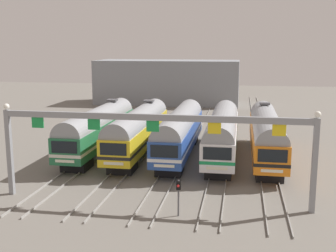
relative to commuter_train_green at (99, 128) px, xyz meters
The scene contains 10 objects.
ground_plane 9.01m from the commuter_train_green, ahead, with size 160.00×160.00×0.00m, color slate.
track_bed 19.23m from the commuter_train_green, 63.16° to the left, with size 18.71×70.00×0.15m.
commuter_train_green is the anchor object (origin of this frame).
commuter_train_yellow 4.30m from the commuter_train_green, ahead, with size 2.88×18.06×5.05m.
commuter_train_blue 8.60m from the commuter_train_green, ahead, with size 2.88×18.06×4.77m.
commuter_train_white 12.90m from the commuter_train_green, ahead, with size 2.88×18.06×4.77m.
commuter_train_orange 17.20m from the commuter_train_green, ahead, with size 2.88×18.06×5.05m.
catenary_gantry 16.21m from the commuter_train_green, 57.49° to the right, with size 22.44×0.44×6.97m.
yard_signal_mast 19.02m from the commuter_train_green, 55.52° to the right, with size 0.28×0.35×2.49m.
maintenance_building 39.75m from the commuter_train_green, 89.15° to the left, with size 27.13×10.00×8.31m, color gray.
Camera 1 is at (6.02, -42.48, 11.22)m, focal length 46.08 mm.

